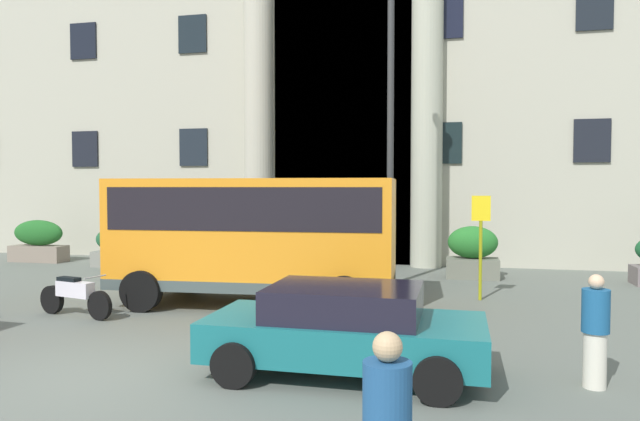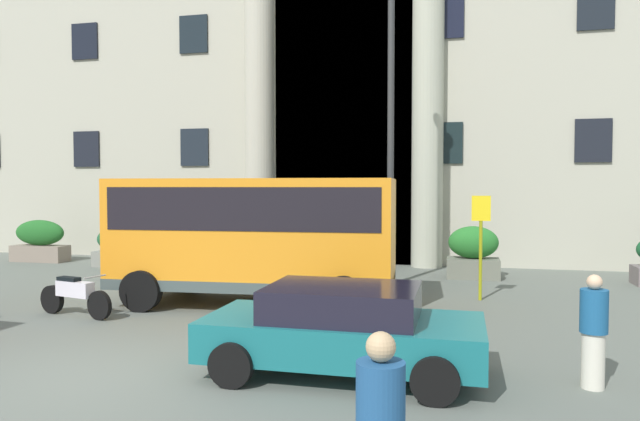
% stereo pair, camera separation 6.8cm
% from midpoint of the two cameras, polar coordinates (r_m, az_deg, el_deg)
% --- Properties ---
extents(ground_plane, '(80.00, 64.00, 0.12)m').
position_cam_midpoint_polar(ground_plane, '(9.20, -21.10, -15.41)').
color(ground_plane, '#5B625B').
extents(office_building_facade, '(34.58, 9.78, 19.07)m').
position_cam_midpoint_polar(office_building_facade, '(26.08, 1.98, 17.48)').
color(office_building_facade, '#AFAC99').
rests_on(office_building_facade, ground_plane).
extents(orange_minibus, '(6.51, 3.09, 2.90)m').
position_cam_midpoint_polar(orange_minibus, '(13.52, -6.19, -1.90)').
color(orange_minibus, orange).
rests_on(orange_minibus, ground_plane).
extents(bus_stop_sign, '(0.44, 0.08, 2.51)m').
position_cam_midpoint_polar(bus_stop_sign, '(14.39, 15.63, -2.38)').
color(bus_stop_sign, '#939515').
rests_on(bus_stop_sign, ground_plane).
extents(hedge_planter_west, '(1.54, 0.79, 1.40)m').
position_cam_midpoint_polar(hedge_planter_west, '(18.49, -4.49, -3.99)').
color(hedge_planter_west, gray).
rests_on(hedge_planter_west, ground_plane).
extents(hedge_planter_east, '(1.46, 0.71, 1.33)m').
position_cam_midpoint_polar(hedge_planter_east, '(20.92, -19.30, -3.48)').
color(hedge_planter_east, gray).
rests_on(hedge_planter_east, ground_plane).
extents(hedge_planter_far_east, '(2.05, 0.73, 1.51)m').
position_cam_midpoint_polar(hedge_planter_far_east, '(23.41, -25.71, -2.75)').
color(hedge_planter_far_east, gray).
rests_on(hedge_planter_far_east, ground_plane).
extents(hedge_planter_far_west, '(1.52, 0.97, 1.55)m').
position_cam_midpoint_polar(hedge_planter_far_west, '(17.88, 14.91, -4.06)').
color(hedge_planter_far_west, '#666A5C').
rests_on(hedge_planter_far_west, ground_plane).
extents(parked_coupe_end, '(4.00, 2.03, 1.29)m').
position_cam_midpoint_polar(parked_coupe_end, '(8.58, 2.48, -11.47)').
color(parked_coupe_end, '#17656B').
rests_on(parked_coupe_end, ground_plane).
extents(motorcycle_near_kerb, '(1.98, 0.70, 0.89)m').
position_cam_midpoint_polar(motorcycle_near_kerb, '(13.32, -22.89, -7.61)').
color(motorcycle_near_kerb, black).
rests_on(motorcycle_near_kerb, ground_plane).
extents(pedestrian_man_red_shirt, '(0.36, 0.36, 1.54)m').
position_cam_midpoint_polar(pedestrian_man_red_shirt, '(8.81, 25.47, -10.68)').
color(pedestrian_man_red_shirt, beige).
rests_on(pedestrian_man_red_shirt, ground_plane).
extents(lamppost_plaza_centre, '(0.40, 0.40, 8.67)m').
position_cam_midpoint_polar(lamppost_plaza_centre, '(16.29, 7.09, 10.30)').
color(lamppost_plaza_centre, '#303234').
rests_on(lamppost_plaza_centre, ground_plane).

